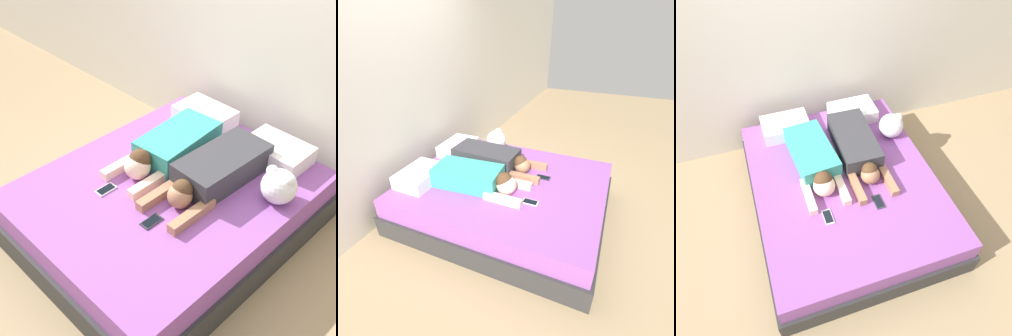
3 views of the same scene
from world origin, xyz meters
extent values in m
plane|color=#9E8460|center=(0.00, 0.00, 0.00)|extent=(12.00, 12.00, 0.00)
cube|color=beige|center=(0.00, 1.19, 1.30)|extent=(12.00, 0.06, 2.60)
cube|color=#2D2D2D|center=(0.00, 0.00, 0.11)|extent=(1.72, 2.09, 0.23)
cube|color=#8C4C9E|center=(0.00, 0.00, 0.33)|extent=(1.66, 2.03, 0.20)
cube|color=white|center=(-0.37, 0.81, 0.50)|extent=(0.49, 0.34, 0.14)
cube|color=white|center=(0.37, 0.81, 0.50)|extent=(0.49, 0.34, 0.14)
cube|color=teal|center=(-0.22, 0.33, 0.53)|extent=(0.41, 0.70, 0.20)
sphere|color=beige|center=(-0.22, -0.10, 0.53)|extent=(0.20, 0.20, 0.20)
sphere|color=#4C331E|center=(-0.22, -0.07, 0.57)|extent=(0.17, 0.17, 0.17)
cube|color=beige|center=(-0.37, -0.12, 0.46)|extent=(0.07, 0.37, 0.07)
cube|color=beige|center=(-0.07, -0.12, 0.46)|extent=(0.07, 0.37, 0.07)
cube|color=#333338|center=(0.22, 0.34, 0.53)|extent=(0.38, 0.74, 0.21)
sphere|color=#A37051|center=(0.22, -0.10, 0.51)|extent=(0.18, 0.18, 0.18)
sphere|color=#4C331E|center=(0.22, -0.08, 0.55)|extent=(0.15, 0.15, 0.15)
cube|color=#A37051|center=(0.07, -0.14, 0.46)|extent=(0.07, 0.40, 0.07)
cube|color=#A37051|center=(0.37, -0.14, 0.46)|extent=(0.07, 0.40, 0.07)
cube|color=silver|center=(-0.27, -0.36, 0.43)|extent=(0.08, 0.15, 0.01)
cube|color=black|center=(-0.27, -0.36, 0.44)|extent=(0.07, 0.13, 0.00)
cube|color=#2D2D33|center=(0.20, -0.35, 0.43)|extent=(0.08, 0.15, 0.01)
cube|color=black|center=(0.20, -0.35, 0.44)|extent=(0.07, 0.13, 0.00)
sphere|color=white|center=(0.65, 0.42, 0.55)|extent=(0.25, 0.25, 0.25)
sphere|color=white|center=(0.59, 0.42, 0.64)|extent=(0.09, 0.09, 0.09)
sphere|color=white|center=(0.72, 0.42, 0.64)|extent=(0.09, 0.09, 0.09)
camera|label=1|loc=(1.86, -1.84, 2.60)|focal=50.00mm
camera|label=2|loc=(-2.16, -0.92, 1.94)|focal=28.00mm
camera|label=3|loc=(-0.63, -1.85, 2.79)|focal=35.00mm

